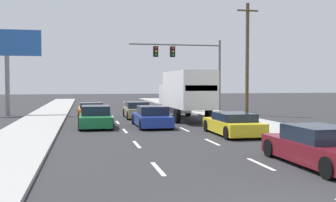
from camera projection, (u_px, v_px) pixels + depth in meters
The scene contains 14 objects.
ground_plane at pixel (134, 116), 31.76m from camera, with size 140.00×140.00×0.00m, color #2B2B2D.
sidewalk_right at pixel (238, 119), 28.28m from camera, with size 3.07×80.00×0.14m, color #9E9E99.
sidewalk_left at pixel (38, 123), 25.46m from camera, with size 3.07×80.00×0.14m, color #9E9E99.
lane_markings at pixel (137, 119), 29.71m from camera, with size 3.54×57.00×0.01m.
car_orange at pixel (91, 111), 29.93m from camera, with size 2.01×4.52×1.20m.
car_green at pixel (96, 117), 23.91m from camera, with size 2.03×4.56×1.30m.
car_tan at pixel (137, 110), 30.34m from camera, with size 1.92×4.15×1.23m.
car_blue at pixel (152, 117), 24.10m from camera, with size 1.98×4.54×1.28m.
box_truck at pixel (185, 92), 28.63m from camera, with size 2.51×8.34×3.48m.
car_yellow at pixel (233, 124), 20.31m from camera, with size 2.03×4.41×1.14m.
car_maroon at pixel (318, 148), 12.71m from camera, with size 1.88×4.55×1.27m.
traffic_signal_mast at pixel (183, 58), 36.67m from camera, with size 8.65×0.69×6.69m.
utility_pole_mid at pixel (247, 58), 32.45m from camera, with size 1.80×0.28×9.14m.
roadside_billboard at pixel (7, 52), 32.25m from camera, with size 5.38×0.36×7.01m.
Camera 1 is at (-3.92, -6.55, 2.63)m, focal length 42.58 mm.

